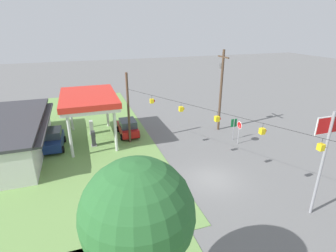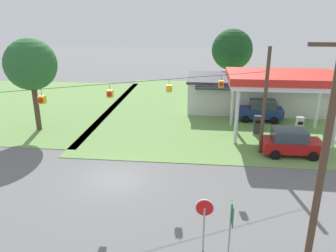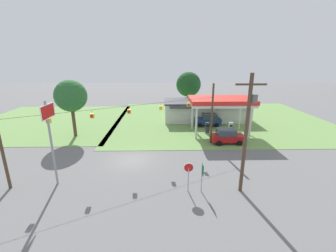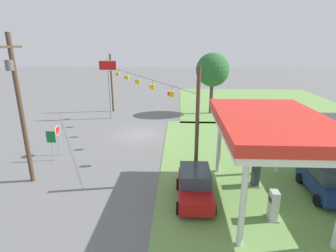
{
  "view_description": "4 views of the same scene",
  "coord_description": "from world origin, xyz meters",
  "px_view_note": "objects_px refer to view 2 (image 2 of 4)",
  "views": [
    {
      "loc": [
        -16.25,
        9.38,
        11.93
      ],
      "look_at": [
        5.27,
        2.08,
        3.02
      ],
      "focal_mm": 28.0,
      "sensor_mm": 36.0,
      "label": 1
    },
    {
      "loc": [
        5.06,
        -17.21,
        9.48
      ],
      "look_at": [
        2.86,
        3.36,
        2.36
      ],
      "focal_mm": 35.0,
      "sensor_mm": 36.0,
      "label": 2
    },
    {
      "loc": [
        3.35,
        -21.59,
        10.25
      ],
      "look_at": [
        3.9,
        3.04,
        2.86
      ],
      "focal_mm": 24.0,
      "sensor_mm": 36.0,
      "label": 3
    },
    {
      "loc": [
        24.67,
        3.89,
        8.69
      ],
      "look_at": [
        5.64,
        3.05,
        2.7
      ],
      "focal_mm": 28.0,
      "sensor_mm": 36.0,
      "label": 4
    }
  ],
  "objects_px": {
    "gas_station_canopy": "(283,80)",
    "tree_west_verge": "(31,65)",
    "fuel_pump_near": "(257,126)",
    "stop_sign_roadside": "(204,214)",
    "gas_station_store": "(258,93)",
    "route_sign": "(232,218)",
    "car_at_pumps_front": "(291,142)",
    "utility_pole_main": "(328,139)",
    "tree_behind_station": "(232,50)",
    "fuel_pump_far": "(299,127)",
    "car_at_pumps_rear": "(260,110)"
  },
  "relations": [
    {
      "from": "tree_behind_station",
      "to": "car_at_pumps_rear",
      "type": "bearing_deg",
      "value": -80.45
    },
    {
      "from": "car_at_pumps_front",
      "to": "fuel_pump_far",
      "type": "bearing_deg",
      "value": 67.33
    },
    {
      "from": "car_at_pumps_front",
      "to": "tree_west_verge",
      "type": "height_order",
      "value": "tree_west_verge"
    },
    {
      "from": "car_at_pumps_front",
      "to": "tree_west_verge",
      "type": "bearing_deg",
      "value": 170.77
    },
    {
      "from": "car_at_pumps_front",
      "to": "stop_sign_roadside",
      "type": "distance_m",
      "value": 12.24
    },
    {
      "from": "fuel_pump_far",
      "to": "car_at_pumps_rear",
      "type": "bearing_deg",
      "value": 122.37
    },
    {
      "from": "fuel_pump_near",
      "to": "tree_west_verge",
      "type": "bearing_deg",
      "value": -177.62
    },
    {
      "from": "gas_station_canopy",
      "to": "fuel_pump_far",
      "type": "bearing_deg",
      "value": -0.05
    },
    {
      "from": "fuel_pump_near",
      "to": "car_at_pumps_rear",
      "type": "height_order",
      "value": "car_at_pumps_rear"
    },
    {
      "from": "gas_station_store",
      "to": "utility_pole_main",
      "type": "xyz_separation_m",
      "value": [
        -1.21,
        -22.34,
        3.53
      ]
    },
    {
      "from": "gas_station_store",
      "to": "fuel_pump_near",
      "type": "relative_size",
      "value": 8.91
    },
    {
      "from": "fuel_pump_near",
      "to": "car_at_pumps_rear",
      "type": "bearing_deg",
      "value": 77.72
    },
    {
      "from": "car_at_pumps_rear",
      "to": "gas_station_canopy",
      "type": "bearing_deg",
      "value": 104.05
    },
    {
      "from": "fuel_pump_near",
      "to": "tree_west_verge",
      "type": "relative_size",
      "value": 0.21
    },
    {
      "from": "stop_sign_roadside",
      "to": "route_sign",
      "type": "xyz_separation_m",
      "value": [
        1.09,
        -0.03,
        -0.1
      ]
    },
    {
      "from": "route_sign",
      "to": "tree_west_verge",
      "type": "xyz_separation_m",
      "value": [
        -15.17,
        13.79,
        3.85
      ]
    },
    {
      "from": "gas_station_canopy",
      "to": "stop_sign_roadside",
      "type": "relative_size",
      "value": 3.43
    },
    {
      "from": "car_at_pumps_front",
      "to": "utility_pole_main",
      "type": "height_order",
      "value": "utility_pole_main"
    },
    {
      "from": "fuel_pump_near",
      "to": "utility_pole_main",
      "type": "relative_size",
      "value": 0.18
    },
    {
      "from": "fuel_pump_far",
      "to": "route_sign",
      "type": "distance_m",
      "value": 15.99
    },
    {
      "from": "gas_station_canopy",
      "to": "tree_behind_station",
      "type": "bearing_deg",
      "value": 100.11
    },
    {
      "from": "fuel_pump_far",
      "to": "car_at_pumps_rear",
      "type": "xyz_separation_m",
      "value": [
        -2.48,
        3.91,
        0.21
      ]
    },
    {
      "from": "utility_pole_main",
      "to": "fuel_pump_near",
      "type": "bearing_deg",
      "value": 89.92
    },
    {
      "from": "gas_station_canopy",
      "to": "utility_pole_main",
      "type": "bearing_deg",
      "value": -96.62
    },
    {
      "from": "fuel_pump_near",
      "to": "fuel_pump_far",
      "type": "xyz_separation_m",
      "value": [
        3.33,
        0.0,
        0.0
      ]
    },
    {
      "from": "fuel_pump_near",
      "to": "car_at_pumps_front",
      "type": "bearing_deg",
      "value": -66.21
    },
    {
      "from": "car_at_pumps_rear",
      "to": "route_sign",
      "type": "height_order",
      "value": "route_sign"
    },
    {
      "from": "car_at_pumps_rear",
      "to": "utility_pole_main",
      "type": "xyz_separation_m",
      "value": [
        -0.87,
        -18.42,
        4.24
      ]
    },
    {
      "from": "gas_station_store",
      "to": "gas_station_canopy",
      "type": "bearing_deg",
      "value": -86.51
    },
    {
      "from": "tree_behind_station",
      "to": "tree_west_verge",
      "type": "distance_m",
      "value": 23.73
    },
    {
      "from": "fuel_pump_near",
      "to": "fuel_pump_far",
      "type": "bearing_deg",
      "value": 0.0
    },
    {
      "from": "fuel_pump_far",
      "to": "utility_pole_main",
      "type": "relative_size",
      "value": 0.18
    },
    {
      "from": "gas_station_canopy",
      "to": "stop_sign_roadside",
      "type": "bearing_deg",
      "value": -112.35
    },
    {
      "from": "fuel_pump_near",
      "to": "stop_sign_roadside",
      "type": "distance_m",
      "value": 15.19
    },
    {
      "from": "route_sign",
      "to": "tree_west_verge",
      "type": "relative_size",
      "value": 0.31
    },
    {
      "from": "gas_station_canopy",
      "to": "tree_west_verge",
      "type": "distance_m",
      "value": 20.09
    },
    {
      "from": "gas_station_store",
      "to": "car_at_pumps_rear",
      "type": "distance_m",
      "value": 4.0
    },
    {
      "from": "fuel_pump_far",
      "to": "route_sign",
      "type": "relative_size",
      "value": 0.68
    },
    {
      "from": "fuel_pump_near",
      "to": "route_sign",
      "type": "bearing_deg",
      "value": -102.47
    },
    {
      "from": "gas_station_store",
      "to": "route_sign",
      "type": "xyz_separation_m",
      "value": [
        -4.41,
        -22.39,
        0.02
      ]
    },
    {
      "from": "gas_station_store",
      "to": "tree_west_verge",
      "type": "xyz_separation_m",
      "value": [
        -19.58,
        -8.59,
        3.87
      ]
    },
    {
      "from": "gas_station_canopy",
      "to": "fuel_pump_near",
      "type": "bearing_deg",
      "value": -179.95
    },
    {
      "from": "gas_station_canopy",
      "to": "fuel_pump_far",
      "type": "xyz_separation_m",
      "value": [
        1.66,
        -0.0,
        -3.82
      ]
    },
    {
      "from": "fuel_pump_far",
      "to": "car_at_pumps_front",
      "type": "distance_m",
      "value": 4.23
    },
    {
      "from": "fuel_pump_far",
      "to": "utility_pole_main",
      "type": "height_order",
      "value": "utility_pole_main"
    },
    {
      "from": "gas_station_canopy",
      "to": "stop_sign_roadside",
      "type": "height_order",
      "value": "gas_station_canopy"
    },
    {
      "from": "route_sign",
      "to": "stop_sign_roadside",
      "type": "bearing_deg",
      "value": 178.42
    },
    {
      "from": "stop_sign_roadside",
      "to": "tree_behind_station",
      "type": "bearing_deg",
      "value": -96.11
    },
    {
      "from": "gas_station_store",
      "to": "route_sign",
      "type": "bearing_deg",
      "value": -101.13
    },
    {
      "from": "gas_station_store",
      "to": "utility_pole_main",
      "type": "bearing_deg",
      "value": -93.09
    }
  ]
}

